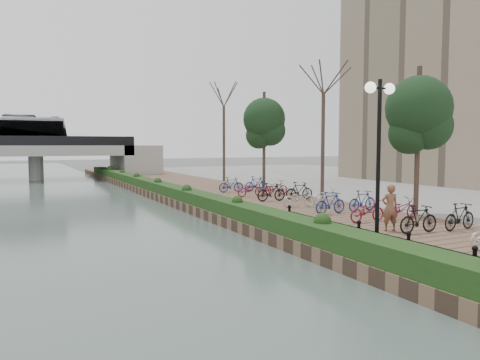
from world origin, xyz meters
TOP-DOWN VIEW (x-y plane):
  - ground at (0.00, 0.00)m, footprint 220.00×220.00m
  - promenade at (4.00, 17.50)m, footprint 8.00×75.00m
  - inland_pavement at (20.00, 17.50)m, footprint 24.00×75.00m
  - hedge at (0.60, 20.00)m, footprint 1.10×56.00m
  - chain_fence at (1.40, 2.00)m, footprint 0.10×14.10m
  - lamppost at (1.43, 4.24)m, footprint 1.02×0.32m
  - pedestrian at (4.00, 6.42)m, footprint 0.71×0.57m
  - bicycle_parking at (5.50, 11.94)m, footprint 2.40×19.89m
  - street_trees at (8.00, 12.68)m, footprint 3.20×37.12m

SIDE VIEW (x-z plane):
  - ground at x=0.00m, z-range 0.00..0.00m
  - promenade at x=4.00m, z-range 0.00..0.50m
  - inland_pavement at x=20.00m, z-range 0.00..0.50m
  - hedge at x=0.60m, z-range 0.50..1.10m
  - chain_fence at x=1.40m, z-range 0.50..1.20m
  - bicycle_parking at x=5.50m, z-range 0.47..1.47m
  - pedestrian at x=4.00m, z-range 0.50..2.18m
  - street_trees at x=8.00m, z-range 0.29..7.09m
  - lamppost at x=1.43m, z-range 1.59..6.54m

